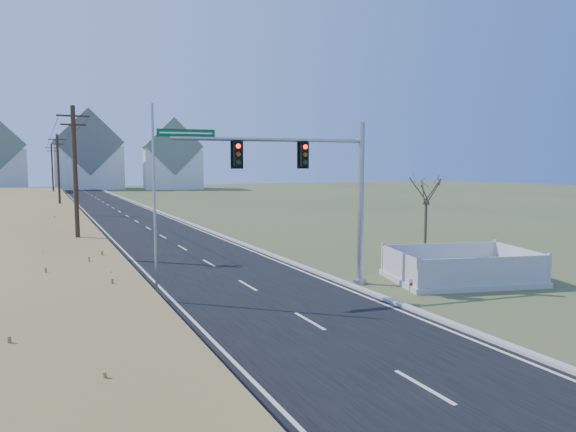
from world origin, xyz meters
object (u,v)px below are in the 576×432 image
(traffic_signal_mast, at_px, (323,187))
(flagpole, at_px, (155,225))
(open_sign, at_px, (413,285))
(bare_tree, at_px, (426,188))
(fence_enclosure, at_px, (461,275))

(traffic_signal_mast, height_order, flagpole, flagpole)
(open_sign, relative_size, bare_tree, 0.10)
(open_sign, bearing_deg, bare_tree, 56.28)
(bare_tree, bearing_deg, fence_enclosure, -109.67)
(flagpole, distance_m, bare_tree, 15.75)
(fence_enclosure, relative_size, flagpole, 0.95)
(fence_enclosure, bearing_deg, open_sign, -154.23)
(open_sign, bearing_deg, traffic_signal_mast, 153.10)
(fence_enclosure, bearing_deg, traffic_signal_mast, 179.63)
(traffic_signal_mast, distance_m, flagpole, 7.55)
(flagpole, bearing_deg, open_sign, -16.02)
(bare_tree, bearing_deg, traffic_signal_mast, -162.61)
(open_sign, distance_m, bare_tree, 8.13)
(fence_enclosure, height_order, flagpole, flagpole)
(flagpole, bearing_deg, bare_tree, 7.35)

